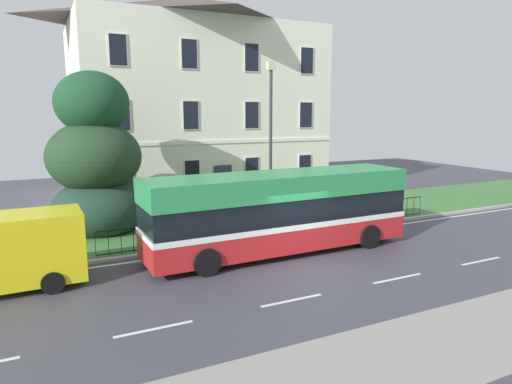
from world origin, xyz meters
TOP-DOWN VIEW (x-y plane):
  - ground_plane at (0.00, 1.26)m, footprint 60.00×56.00m
  - georgian_townhouse at (1.30, 17.22)m, footprint 15.23×10.86m
  - iron_verge_railing at (1.30, 4.40)m, footprint 15.99×0.04m
  - evergreen_tree at (-6.05, 8.56)m, footprint 4.21×4.22m
  - single_decker_bus at (-0.11, 2.37)m, footprint 10.55×2.76m
  - street_lamp_post at (1.13, 5.56)m, footprint 0.36×0.24m

SIDE VIEW (x-z plane):
  - ground_plane at x=0.00m, z-range -0.10..0.08m
  - iron_verge_railing at x=1.30m, z-range 0.14..1.11m
  - single_decker_bus at x=-0.11m, z-range 0.08..3.18m
  - evergreen_tree at x=-6.05m, z-range -0.68..6.76m
  - street_lamp_post at x=1.13m, z-range 0.62..8.04m
  - georgian_townhouse at x=1.30m, z-range 0.15..12.73m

